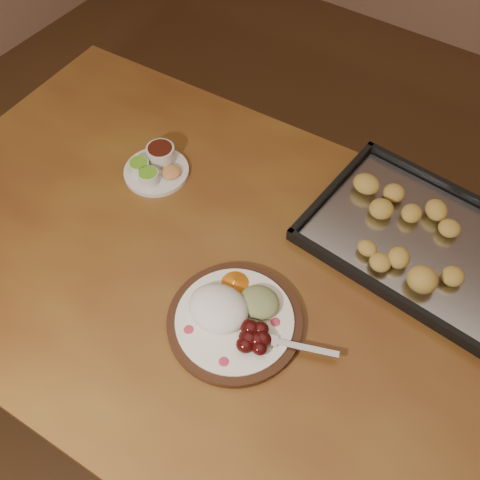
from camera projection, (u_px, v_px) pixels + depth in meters
The scene contains 5 objects.
ground at pixel (264, 346), 1.81m from camera, with size 4.00×4.00×0.00m, color #4F2F1B.
dining_table at pixel (229, 293), 1.18m from camera, with size 1.54×0.97×0.75m.
dinner_plate at pixel (234, 316), 1.02m from camera, with size 0.33×0.26×0.06m.
condiment_saucer at pixel (156, 166), 1.25m from camera, with size 0.15×0.15×0.05m.
baking_tray at pixel (423, 239), 1.13m from camera, with size 0.49×0.38×0.05m.
Camera 1 is at (0.36, -0.68, 1.68)m, focal length 40.00 mm.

